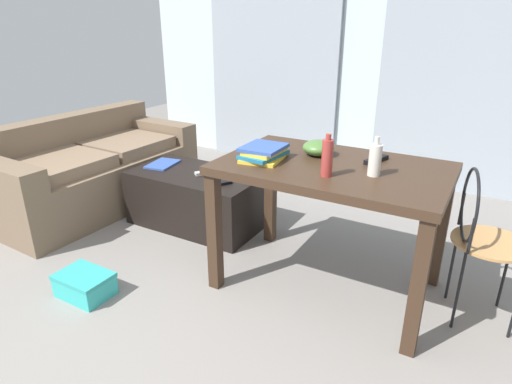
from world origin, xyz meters
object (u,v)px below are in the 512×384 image
at_px(bowl, 318,148).
at_px(tv_remote_primary, 204,173).
at_px(tv_remote_secondary, 222,184).
at_px(tv_remote_on_table, 376,160).
at_px(book_stack, 264,153).
at_px(wire_chair, 480,229).
at_px(bottle_far, 375,160).
at_px(couch, 92,171).
at_px(shoebox, 85,284).
at_px(magazine, 163,164).
at_px(bottle_near, 327,157).
at_px(craft_table, 332,183).
at_px(coffee_table, 197,198).

bearing_deg(bowl, tv_remote_primary, 169.50).
bearing_deg(tv_remote_secondary, bowl, 26.08).
bearing_deg(tv_remote_on_table, tv_remote_secondary, -164.22).
bearing_deg(book_stack, wire_chair, 10.48).
bearing_deg(tv_remote_primary, bottle_far, 18.99).
bearing_deg(bottle_far, bowl, 153.48).
height_order(couch, shoebox, couch).
xyz_separation_m(bottle_far, shoebox, (-1.46, -0.76, -0.81)).
bearing_deg(magazine, bowl, -17.21).
distance_m(tv_remote_primary, magazine, 0.43).
distance_m(wire_chair, tv_remote_on_table, 0.65).
xyz_separation_m(bottle_far, tv_remote_secondary, (-1.14, 0.25, -0.43)).
height_order(bottle_near, tv_remote_on_table, bottle_near).
bearing_deg(craft_table, coffee_table, 165.86).
distance_m(coffee_table, bottle_far, 1.66).
relative_size(coffee_table, tv_remote_on_table, 5.47).
bearing_deg(bottle_near, tv_remote_primary, 156.51).
bearing_deg(bottle_far, couch, 174.34).
height_order(book_stack, tv_remote_secondary, book_stack).
bearing_deg(couch, magazine, 11.47).
xyz_separation_m(bottle_near, magazine, (-1.62, 0.53, -0.45)).
bearing_deg(book_stack, shoebox, -138.82).
bearing_deg(book_stack, bowl, 44.24).
relative_size(book_stack, tv_remote_on_table, 1.64).
height_order(craft_table, bowl, bowl).
bearing_deg(book_stack, couch, 171.23).
bearing_deg(tv_remote_primary, bottle_near, 10.77).
xyz_separation_m(coffee_table, magazine, (-0.36, 0.02, 0.22)).
distance_m(magazine, shoebox, 1.27).
height_order(craft_table, bottle_near, bottle_near).
height_order(wire_chair, bowl, bowl).
relative_size(bottle_near, tv_remote_primary, 1.60).
relative_size(couch, tv_remote_primary, 12.89).
distance_m(craft_table, wire_chair, 0.81).
relative_size(couch, coffee_table, 1.75).
xyz_separation_m(coffee_table, shoebox, (0.01, -1.14, -0.15)).
distance_m(craft_table, book_stack, 0.43).
bearing_deg(wire_chair, bottle_near, -157.66).
relative_size(bottle_near, magazine, 0.80).
height_order(tv_remote_secondary, shoebox, tv_remote_secondary).
distance_m(couch, wire_chair, 3.08).
height_order(couch, bottle_near, bottle_near).
distance_m(bottle_far, book_stack, 0.64).
distance_m(wire_chair, shoebox, 2.26).
distance_m(tv_remote_on_table, magazine, 1.82).
height_order(craft_table, tv_remote_on_table, tv_remote_on_table).
bearing_deg(wire_chair, tv_remote_secondary, 177.30).
bearing_deg(bottle_far, tv_remote_secondary, 167.50).
xyz_separation_m(craft_table, tv_remote_primary, (-1.15, 0.31, -0.23)).
bearing_deg(tv_remote_secondary, wire_chair, 27.86).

